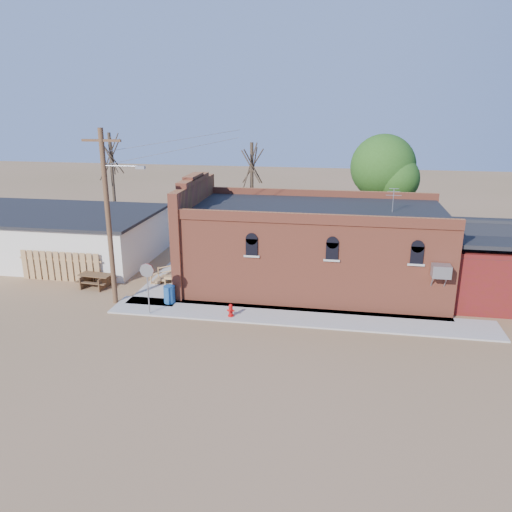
% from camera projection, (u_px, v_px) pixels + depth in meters
% --- Properties ---
extents(ground, '(120.00, 120.00, 0.00)m').
position_uv_depth(ground, '(265.00, 323.00, 23.96)').
color(ground, brown).
rests_on(ground, ground).
extents(sidewalk_south, '(19.00, 2.20, 0.08)m').
position_uv_depth(sidewalk_south, '(298.00, 317.00, 24.55)').
color(sidewalk_south, '#9E9991').
rests_on(sidewalk_south, ground).
extents(sidewalk_west, '(2.60, 10.00, 0.08)m').
position_uv_depth(sidewalk_west, '(179.00, 274.00, 30.62)').
color(sidewalk_west, '#9E9991').
rests_on(sidewalk_west, ground).
extents(brick_bar, '(16.40, 7.97, 6.30)m').
position_uv_depth(brick_bar, '(309.00, 247.00, 28.17)').
color(brick_bar, '#A54B32').
rests_on(brick_bar, ground).
extents(red_shed, '(5.40, 6.40, 4.30)m').
position_uv_depth(red_shed, '(494.00, 257.00, 26.58)').
color(red_shed, '#5B1A0F').
rests_on(red_shed, ground).
extents(storage_building, '(20.40, 8.40, 3.17)m').
position_uv_depth(storage_building, '(9.00, 233.00, 34.12)').
color(storage_building, silver).
rests_on(storage_building, ground).
extents(wood_fence, '(5.20, 0.10, 1.80)m').
position_uv_depth(wood_fence, '(61.00, 266.00, 29.36)').
color(wood_fence, '#A16D49').
rests_on(wood_fence, ground).
extents(utility_pole, '(3.12, 0.26, 9.00)m').
position_uv_depth(utility_pole, '(109.00, 214.00, 25.01)').
color(utility_pole, '#49311D').
rests_on(utility_pole, ground).
extents(tree_bare_near, '(2.80, 2.80, 7.65)m').
position_uv_depth(tree_bare_near, '(252.00, 165.00, 34.92)').
color(tree_bare_near, '#483829').
rests_on(tree_bare_near, ground).
extents(tree_bare_far, '(2.80, 2.80, 8.16)m').
position_uv_depth(tree_bare_far, '(111.00, 155.00, 37.54)').
color(tree_bare_far, '#483829').
rests_on(tree_bare_far, ground).
extents(tree_leafy, '(4.40, 4.40, 8.15)m').
position_uv_depth(tree_leafy, '(383.00, 167.00, 33.92)').
color(tree_leafy, '#483829').
rests_on(tree_leafy, ground).
extents(fire_hydrant, '(0.39, 0.38, 0.65)m').
position_uv_depth(fire_hydrant, '(231.00, 310.00, 24.44)').
color(fire_hydrant, '#B30A0A').
rests_on(fire_hydrant, sidewalk_south).
extents(stop_sign, '(0.71, 0.14, 2.62)m').
position_uv_depth(stop_sign, '(147.00, 275.00, 24.29)').
color(stop_sign, '#94959A').
rests_on(stop_sign, sidewalk_south).
extents(trash_barrel, '(0.79, 0.79, 0.92)m').
position_uv_depth(trash_barrel, '(169.00, 294.00, 26.08)').
color(trash_barrel, navy).
rests_on(trash_barrel, sidewalk_west).
extents(picnic_table, '(1.98, 1.56, 0.77)m').
position_uv_depth(picnic_table, '(96.00, 279.00, 28.50)').
color(picnic_table, brown).
rests_on(picnic_table, ground).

